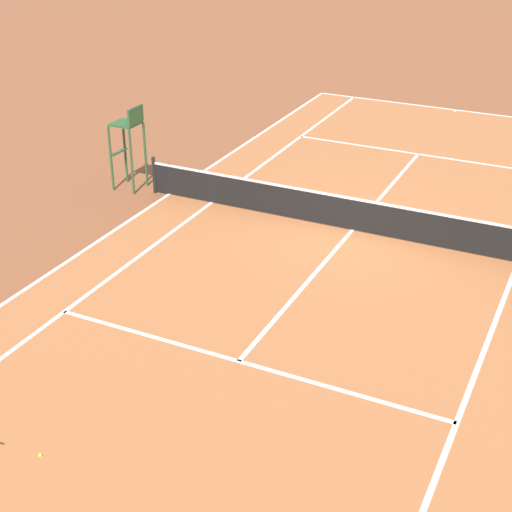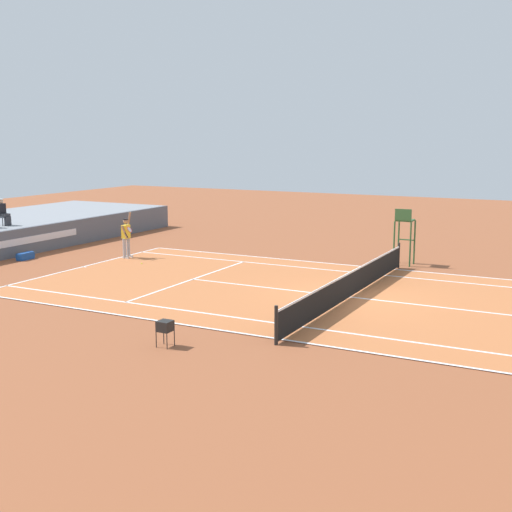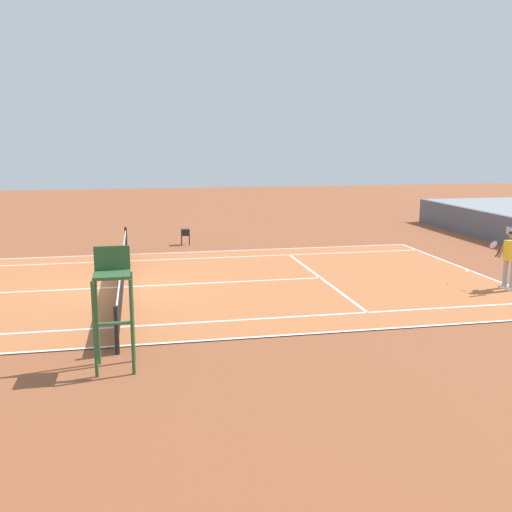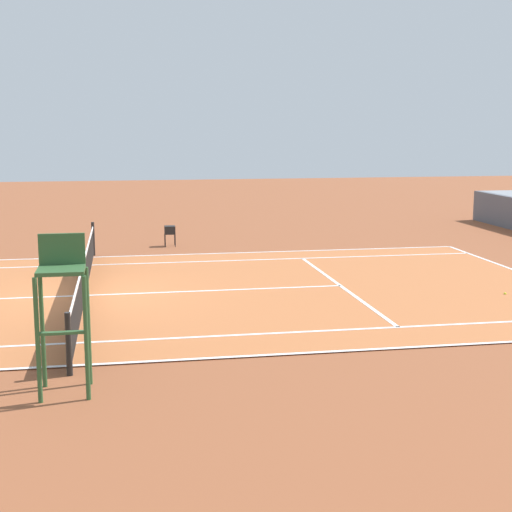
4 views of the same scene
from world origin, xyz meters
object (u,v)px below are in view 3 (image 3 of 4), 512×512
object	(u,v)px
umpire_chair	(113,293)
ball_hopper	(185,232)
tennis_player	(510,258)
tennis_ball	(448,284)

from	to	relation	value
umpire_chair	ball_hopper	bearing A→B (deg)	169.87
tennis_player	umpire_chair	distance (m)	12.31
tennis_player	umpire_chair	world-z (taller)	umpire_chair
tennis_ball	umpire_chair	xyz separation A→B (m)	(5.04, -10.08, 1.52)
tennis_ball	ball_hopper	distance (m)	11.82
tennis_ball	umpire_chair	world-z (taller)	umpire_chair
tennis_ball	ball_hopper	xyz separation A→B (m)	(-9.07, -7.55, 0.54)
tennis_player	tennis_ball	xyz separation A→B (m)	(-0.90, -1.50, -0.96)
tennis_player	umpire_chair	xyz separation A→B (m)	(4.15, -11.57, 0.56)
tennis_player	ball_hopper	bearing A→B (deg)	-137.77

